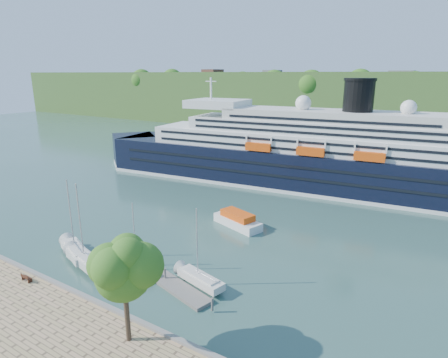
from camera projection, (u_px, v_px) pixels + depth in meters
ground at (83, 303)px, 39.59m from camera, size 400.00×400.00×0.00m
far_hillside at (374, 102)px, 154.60m from camera, size 400.00×50.00×24.00m
quay_coping at (80, 294)px, 39.11m from camera, size 220.00×0.50×0.30m
cruise_ship at (302, 133)px, 78.07m from camera, size 101.97×25.89×22.67m
park_bench at (27, 277)px, 41.76m from camera, size 1.48×0.62×0.95m
promenade_tree at (125, 286)px, 31.23m from camera, size 6.44×6.44×10.67m
floating_pontoon at (155, 273)px, 45.13m from camera, size 18.50×6.78×0.41m
sailboat_white_near at (73, 222)px, 47.71m from camera, size 8.14×4.88×10.18m
sailboat_red at (136, 240)px, 44.68m from camera, size 6.69×4.27×8.41m
sailboat_white_far at (200, 251)px, 41.42m from camera, size 7.16×3.45×8.92m
tender_launch at (238, 219)px, 59.16m from camera, size 9.08×5.44×2.37m
sailboat_extra at (83, 230)px, 45.26m from camera, size 8.35×4.08×10.40m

